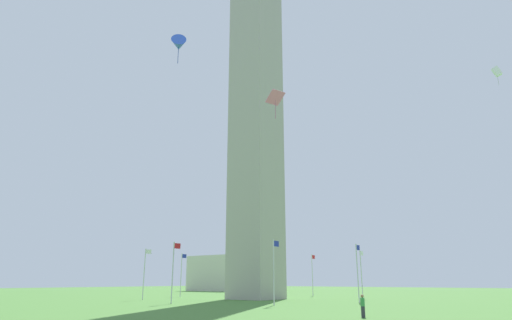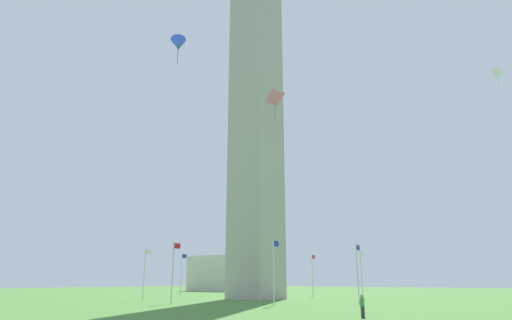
{
  "view_description": "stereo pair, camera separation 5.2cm",
  "coord_description": "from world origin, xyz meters",
  "px_view_note": "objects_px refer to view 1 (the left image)",
  "views": [
    {
      "loc": [
        -52.06,
        -40.59,
        2.65
      ],
      "look_at": [
        0.0,
        0.0,
        21.18
      ],
      "focal_mm": 30.18,
      "sensor_mm": 36.0,
      "label": 1
    },
    {
      "loc": [
        -52.03,
        -40.63,
        2.65
      ],
      "look_at": [
        0.0,
        0.0,
        21.18
      ],
      "focal_mm": 30.18,
      "sensor_mm": 36.0,
      "label": 2
    }
  ],
  "objects_px": {
    "obelisk_monument": "(256,111)",
    "flagpole_ne": "(245,273)",
    "flagpole_e": "(181,272)",
    "kite_white_box": "(497,72)",
    "flagpole_w": "(358,270)",
    "flagpole_nw": "(361,272)",
    "flagpole_n": "(312,273)",
    "flagpole_sw": "(274,268)",
    "flagpole_s": "(173,269)",
    "kite_pink_diamond": "(275,98)",
    "kite_blue_delta": "(179,45)",
    "flagpole_se": "(145,271)",
    "distant_building": "(236,274)",
    "person_green_shirt": "(363,306)"
  },
  "relations": [
    {
      "from": "flagpole_w",
      "to": "flagpole_nw",
      "type": "height_order",
      "value": "same"
    },
    {
      "from": "kite_blue_delta",
      "to": "distant_building",
      "type": "relative_size",
      "value": 0.1
    },
    {
      "from": "flagpole_e",
      "to": "kite_white_box",
      "type": "xyz_separation_m",
      "value": [
        5.46,
        -50.59,
        24.13
      ]
    },
    {
      "from": "flagpole_s",
      "to": "flagpole_nw",
      "type": "distance_m",
      "value": 30.05
    },
    {
      "from": "flagpole_se",
      "to": "kite_blue_delta",
      "type": "bearing_deg",
      "value": -125.69
    },
    {
      "from": "flagpole_s",
      "to": "kite_pink_diamond",
      "type": "relative_size",
      "value": 2.96
    },
    {
      "from": "flagpole_sw",
      "to": "flagpole_nw",
      "type": "height_order",
      "value": "same"
    },
    {
      "from": "obelisk_monument",
      "to": "flagpole_ne",
      "type": "distance_m",
      "value": 30.34
    },
    {
      "from": "flagpole_ne",
      "to": "flagpole_nw",
      "type": "bearing_deg",
      "value": -90.0
    },
    {
      "from": "flagpole_nw",
      "to": "flagpole_n",
      "type": "bearing_deg",
      "value": 67.5
    },
    {
      "from": "flagpole_e",
      "to": "kite_white_box",
      "type": "distance_m",
      "value": 56.31
    },
    {
      "from": "obelisk_monument",
      "to": "flagpole_se",
      "type": "bearing_deg",
      "value": 134.84
    },
    {
      "from": "flagpole_sw",
      "to": "kite_white_box",
      "type": "xyz_separation_m",
      "value": [
        16.96,
        -22.83,
        24.13
      ]
    },
    {
      "from": "kite_white_box",
      "to": "flagpole_sw",
      "type": "bearing_deg",
      "value": 126.61
    },
    {
      "from": "flagpole_n",
      "to": "flagpole_e",
      "type": "relative_size",
      "value": 1.0
    },
    {
      "from": "flagpole_se",
      "to": "flagpole_nw",
      "type": "distance_m",
      "value": 32.52
    },
    {
      "from": "flagpole_se",
      "to": "kite_blue_delta",
      "type": "relative_size",
      "value": 3.05
    },
    {
      "from": "flagpole_s",
      "to": "kite_blue_delta",
      "type": "height_order",
      "value": "kite_blue_delta"
    },
    {
      "from": "flagpole_e",
      "to": "flagpole_nw",
      "type": "height_order",
      "value": "same"
    },
    {
      "from": "obelisk_monument",
      "to": "flagpole_sw",
      "type": "bearing_deg",
      "value": -134.84
    },
    {
      "from": "flagpole_nw",
      "to": "kite_blue_delta",
      "type": "height_order",
      "value": "kite_blue_delta"
    },
    {
      "from": "flagpole_w",
      "to": "distant_building",
      "type": "distance_m",
      "value": 69.89
    },
    {
      "from": "flagpole_w",
      "to": "distant_building",
      "type": "xyz_separation_m",
      "value": [
        41.91,
        55.93,
        0.53
      ]
    },
    {
      "from": "flagpole_s",
      "to": "flagpole_nw",
      "type": "height_order",
      "value": "same"
    },
    {
      "from": "flagpole_se",
      "to": "flagpole_s",
      "type": "height_order",
      "value": "same"
    },
    {
      "from": "flagpole_w",
      "to": "flagpole_sw",
      "type": "bearing_deg",
      "value": 157.5
    },
    {
      "from": "obelisk_monument",
      "to": "flagpole_n",
      "type": "distance_m",
      "value": 30.35
    },
    {
      "from": "flagpole_n",
      "to": "flagpole_nw",
      "type": "distance_m",
      "value": 12.45
    },
    {
      "from": "obelisk_monument",
      "to": "flagpole_se",
      "type": "distance_m",
      "value": 30.29
    },
    {
      "from": "flagpole_n",
      "to": "flagpole_sw",
      "type": "relative_size",
      "value": 1.0
    },
    {
      "from": "kite_pink_diamond",
      "to": "person_green_shirt",
      "type": "bearing_deg",
      "value": -63.26
    },
    {
      "from": "obelisk_monument",
      "to": "flagpole_n",
      "type": "relative_size",
      "value": 8.22
    },
    {
      "from": "flagpole_se",
      "to": "person_green_shirt",
      "type": "bearing_deg",
      "value": -103.62
    },
    {
      "from": "flagpole_s",
      "to": "person_green_shirt",
      "type": "distance_m",
      "value": 26.66
    },
    {
      "from": "obelisk_monument",
      "to": "flagpole_w",
      "type": "bearing_deg",
      "value": -89.77
    },
    {
      "from": "flagpole_w",
      "to": "kite_white_box",
      "type": "bearing_deg",
      "value": -73.19
    },
    {
      "from": "obelisk_monument",
      "to": "distant_building",
      "type": "xyz_separation_m",
      "value": [
        41.98,
        39.67,
        -25.06
      ]
    },
    {
      "from": "flagpole_se",
      "to": "kite_white_box",
      "type": "distance_m",
      "value": 54.5
    },
    {
      "from": "obelisk_monument",
      "to": "flagpole_w",
      "type": "distance_m",
      "value": 30.32
    },
    {
      "from": "flagpole_n",
      "to": "flagpole_nw",
      "type": "relative_size",
      "value": 1.0
    },
    {
      "from": "obelisk_monument",
      "to": "flagpole_n",
      "type": "bearing_deg",
      "value": 0.0
    },
    {
      "from": "obelisk_monument",
      "to": "flagpole_n",
      "type": "xyz_separation_m",
      "value": [
        16.33,
        0.0,
        -25.59
      ]
    },
    {
      "from": "flagpole_n",
      "to": "distant_building",
      "type": "height_order",
      "value": "distant_building"
    },
    {
      "from": "distant_building",
      "to": "flagpole_sw",
      "type": "bearing_deg",
      "value": -136.23
    },
    {
      "from": "flagpole_se",
      "to": "distant_building",
      "type": "distance_m",
      "value": 60.39
    },
    {
      "from": "flagpole_s",
      "to": "flagpole_se",
      "type": "bearing_deg",
      "value": 67.5
    },
    {
      "from": "kite_blue_delta",
      "to": "flagpole_se",
      "type": "bearing_deg",
      "value": 54.31
    },
    {
      "from": "obelisk_monument",
      "to": "flagpole_ne",
      "type": "relative_size",
      "value": 8.22
    },
    {
      "from": "flagpole_w",
      "to": "flagpole_nw",
      "type": "xyz_separation_m",
      "value": [
        11.5,
        4.76,
        0.0
      ]
    },
    {
      "from": "flagpole_nw",
      "to": "distant_building",
      "type": "bearing_deg",
      "value": 59.27
    }
  ]
}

